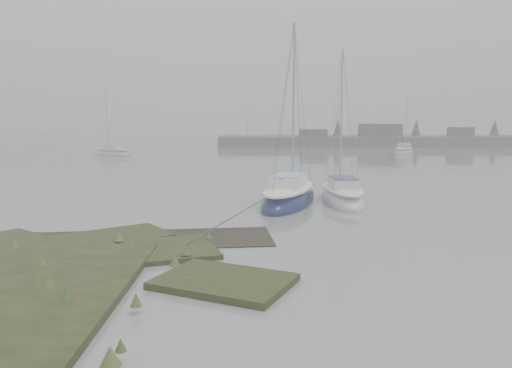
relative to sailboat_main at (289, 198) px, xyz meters
name	(u,v)px	position (x,y,z in m)	size (l,w,h in m)	color
ground	(240,168)	(-3.10, 18.02, -0.31)	(160.00, 160.00, 0.00)	slate
far_shoreline	(424,140)	(23.75, 49.91, 0.54)	(60.00, 8.00, 4.15)	#4C4F51
sailboat_main	(289,198)	(0.00, 0.00, 0.00)	(4.27, 7.48, 10.04)	#0F163E
sailboat_white	(342,197)	(2.89, 0.60, -0.04)	(2.10, 6.17, 8.66)	silver
sailboat_far_a	(112,153)	(-18.18, 31.81, -0.06)	(5.81, 4.72, 8.07)	silver
sailboat_far_b	(404,152)	(16.10, 34.04, -0.06)	(4.34, 5.90, 8.03)	#ACB1B6
sailboat_far_c	(252,144)	(-2.18, 48.62, -0.07)	(5.84, 3.39, 7.83)	silver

